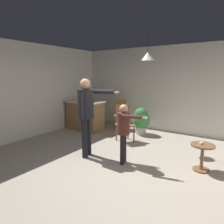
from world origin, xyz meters
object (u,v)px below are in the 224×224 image
at_px(dining_chair_near_wall, 124,122).
at_px(potted_plant_corner, 141,120).
at_px(side_table_by_couch, 202,154).
at_px(spare_remote_on_table, 201,143).
at_px(dining_chair_by_counter, 120,113).
at_px(kitchen_counter, 85,115).
at_px(person_adult, 86,109).
at_px(person_child, 124,127).

height_order(dining_chair_near_wall, potted_plant_corner, dining_chair_near_wall).
xyz_separation_m(side_table_by_couch, dining_chair_near_wall, (-2.15, 0.71, 0.22)).
distance_m(side_table_by_couch, spare_remote_on_table, 0.21).
distance_m(dining_chair_by_counter, potted_plant_corner, 0.89).
height_order(kitchen_counter, side_table_by_couch, kitchen_counter).
bearing_deg(potted_plant_corner, person_adult, -95.57).
xyz_separation_m(person_adult, spare_remote_on_table, (2.24, 0.67, -0.54)).
height_order(side_table_by_couch, person_adult, person_adult).
xyz_separation_m(kitchen_counter, person_child, (2.48, -1.62, 0.29)).
bearing_deg(person_child, person_adult, -94.01).
bearing_deg(person_child, side_table_by_couch, 99.73).
distance_m(dining_chair_by_counter, dining_chair_near_wall, 1.30).
height_order(person_adult, spare_remote_on_table, person_adult).
xyz_separation_m(dining_chair_by_counter, potted_plant_corner, (0.86, -0.19, -0.09)).
bearing_deg(kitchen_counter, dining_chair_near_wall, -11.68).
bearing_deg(kitchen_counter, person_adult, -47.55).
xyz_separation_m(person_child, dining_chair_near_wall, (-0.76, 1.27, -0.22)).
relative_size(person_child, dining_chair_by_counter, 1.23).
relative_size(kitchen_counter, side_table_by_couch, 2.42).
distance_m(side_table_by_couch, potted_plant_corner, 2.60).
distance_m(person_adult, potted_plant_corner, 2.35).
distance_m(person_child, dining_chair_near_wall, 1.49).
bearing_deg(potted_plant_corner, dining_chair_by_counter, 167.86).
bearing_deg(spare_remote_on_table, kitchen_counter, 164.37).
height_order(kitchen_counter, person_child, person_child).
xyz_separation_m(side_table_by_couch, potted_plant_corner, (-2.06, 1.58, 0.13)).
bearing_deg(spare_remote_on_table, person_adult, -163.31).
relative_size(person_adult, potted_plant_corner, 2.10).
relative_size(person_adult, person_child, 1.40).
height_order(person_child, potted_plant_corner, person_child).
xyz_separation_m(kitchen_counter, dining_chair_by_counter, (0.95, 0.70, 0.07)).
height_order(potted_plant_corner, spare_remote_on_table, potted_plant_corner).
distance_m(dining_chair_near_wall, potted_plant_corner, 0.88).
bearing_deg(dining_chair_near_wall, spare_remote_on_table, 105.53).
height_order(person_adult, person_child, person_adult).
height_order(person_adult, dining_chair_near_wall, person_adult).
height_order(kitchen_counter, potted_plant_corner, kitchen_counter).
relative_size(side_table_by_couch, potted_plant_corner, 0.63).
bearing_deg(person_child, potted_plant_corner, -174.75).
height_order(kitchen_counter, spare_remote_on_table, kitchen_counter).
relative_size(potted_plant_corner, spare_remote_on_table, 6.34).
bearing_deg(dining_chair_by_counter, person_child, 91.28).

